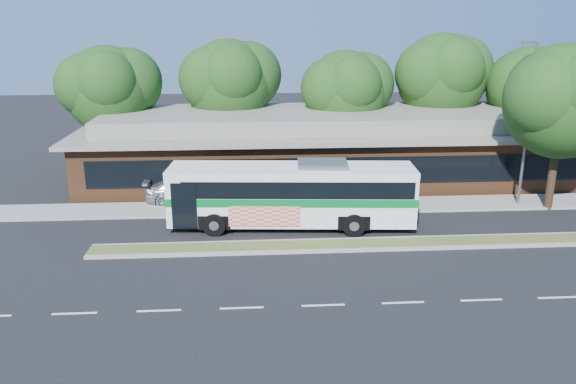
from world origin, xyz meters
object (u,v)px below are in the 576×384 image
(transit_bus, at_px, (293,191))
(sidewalk_tree, at_px, (569,98))
(lamp_post, at_px, (527,120))
(sedan, at_px, (190,190))

(transit_bus, height_order, sidewalk_tree, sidewalk_tree)
(transit_bus, xyz_separation_m, sidewalk_tree, (14.94, 2.05, 4.23))
(lamp_post, xyz_separation_m, transit_bus, (-13.06, -2.60, -2.98))
(transit_bus, distance_m, sedan, 7.23)
(lamp_post, distance_m, transit_bus, 13.65)
(lamp_post, height_order, sedan, lamp_post)
(lamp_post, relative_size, sedan, 1.80)
(lamp_post, distance_m, sedan, 19.23)
(lamp_post, bearing_deg, transit_bus, -168.75)
(sedan, bearing_deg, lamp_post, -93.88)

